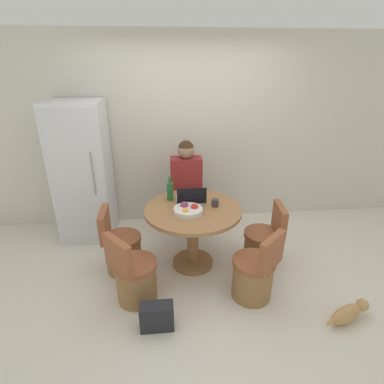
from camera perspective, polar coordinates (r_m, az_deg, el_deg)
ground_plane at (r=3.42m, az=2.10°, el=-16.73°), size 12.00×12.00×0.00m
wall_back at (r=4.25m, az=-0.49°, el=11.17°), size 7.00×0.06×2.60m
refrigerator at (r=4.12m, az=-20.01°, el=3.49°), size 0.67×0.66×1.80m
dining_table at (r=3.37m, az=0.17°, el=-5.96°), size 1.07×1.07×0.74m
chair_near_left_corner at (r=3.11m, az=-10.88°, el=-15.71°), size 0.49×0.49×0.77m
chair_left_side at (r=3.53m, az=-13.27°, el=-10.69°), size 0.42×0.42×0.77m
chair_right_side at (r=3.61m, az=13.38°, el=-9.85°), size 0.43×0.42×0.77m
chair_near_right_corner at (r=3.15m, az=11.78°, el=-15.22°), size 0.49×0.49×0.77m
person_seated at (r=3.97m, az=-1.15°, el=1.58°), size 0.40×0.37×1.32m
laptop at (r=3.42m, az=-0.20°, el=-1.25°), size 0.33×0.26×0.20m
fruit_bowl at (r=3.17m, az=-0.76°, el=-3.43°), size 0.31×0.31×0.10m
coffee_cup at (r=3.32m, az=4.41°, el=-2.05°), size 0.08×0.08×0.08m
bottle at (r=3.44m, az=-4.19°, el=0.21°), size 0.08×0.08×0.29m
cat at (r=3.29m, az=27.66°, el=-19.73°), size 0.48×0.24×0.18m
handbag at (r=2.90m, az=-6.70°, el=-22.49°), size 0.30×0.14×0.26m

